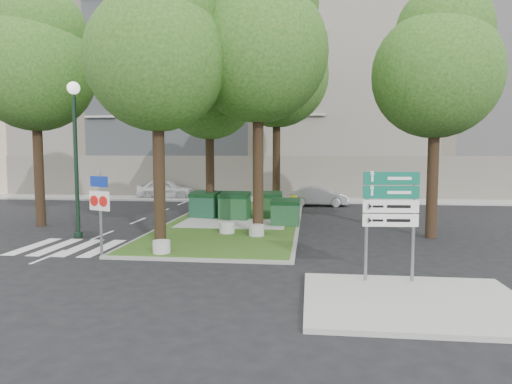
# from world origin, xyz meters

# --- Properties ---
(ground) EXTENTS (120.00, 120.00, 0.00)m
(ground) POSITION_xyz_m (0.00, 0.00, 0.00)
(ground) COLOR black
(ground) RESTS_ON ground
(median_island) EXTENTS (6.00, 16.00, 0.12)m
(median_island) POSITION_xyz_m (0.50, 8.00, 0.06)
(median_island) COLOR #294C15
(median_island) RESTS_ON ground
(median_kerb) EXTENTS (6.30, 16.30, 0.10)m
(median_kerb) POSITION_xyz_m (0.50, 8.00, 0.05)
(median_kerb) COLOR gray
(median_kerb) RESTS_ON ground
(sidewalk_corner) EXTENTS (5.00, 4.00, 0.12)m
(sidewalk_corner) POSITION_xyz_m (6.50, -3.50, 0.06)
(sidewalk_corner) COLOR #999993
(sidewalk_corner) RESTS_ON ground
(building_sidewalk) EXTENTS (42.00, 3.00, 0.12)m
(building_sidewalk) POSITION_xyz_m (0.00, 18.50, 0.06)
(building_sidewalk) COLOR #999993
(building_sidewalk) RESTS_ON ground
(zebra_crossing) EXTENTS (5.00, 3.00, 0.01)m
(zebra_crossing) POSITION_xyz_m (-3.75, 1.50, 0.01)
(zebra_crossing) COLOR silver
(zebra_crossing) RESTS_ON ground
(apartment_building) EXTENTS (41.00, 12.00, 16.00)m
(apartment_building) POSITION_xyz_m (0.00, 26.00, 8.00)
(apartment_building) COLOR #BFAE8F
(apartment_building) RESTS_ON ground
(tree_median_near_left) EXTENTS (5.20, 5.20, 10.53)m
(tree_median_near_left) POSITION_xyz_m (-1.41, 2.56, 7.32)
(tree_median_near_left) COLOR black
(tree_median_near_left) RESTS_ON ground
(tree_median_near_right) EXTENTS (5.60, 5.60, 11.46)m
(tree_median_near_right) POSITION_xyz_m (2.09, 4.56, 7.99)
(tree_median_near_right) COLOR black
(tree_median_near_right) RESTS_ON ground
(tree_median_mid) EXTENTS (4.80, 4.80, 9.99)m
(tree_median_mid) POSITION_xyz_m (-0.91, 9.06, 6.98)
(tree_median_mid) COLOR black
(tree_median_mid) RESTS_ON ground
(tree_median_far) EXTENTS (5.80, 5.80, 11.93)m
(tree_median_far) POSITION_xyz_m (2.29, 12.06, 8.32)
(tree_median_far) COLOR black
(tree_median_far) RESTS_ON ground
(tree_street_left) EXTENTS (5.40, 5.40, 11.00)m
(tree_street_left) POSITION_xyz_m (-8.41, 6.06, 7.65)
(tree_street_left) COLOR black
(tree_street_left) RESTS_ON ground
(tree_street_right) EXTENTS (5.00, 5.00, 10.06)m
(tree_street_right) POSITION_xyz_m (9.09, 5.06, 6.98)
(tree_street_right) COLOR black
(tree_street_right) RESTS_ON ground
(dumpster_a) EXTENTS (1.68, 1.37, 1.36)m
(dumpster_a) POSITION_xyz_m (-1.22, 8.86, 0.77)
(dumpster_a) COLOR #0F3723
(dumpster_a) RESTS_ON median_island
(dumpster_b) EXTENTS (1.60, 1.21, 1.38)m
(dumpster_b) POSITION_xyz_m (0.38, 8.39, 0.78)
(dumpster_b) COLOR #123E1A
(dumpster_b) RESTS_ON median_island
(dumpster_c) EXTENTS (1.53, 1.15, 1.33)m
(dumpster_c) POSITION_xyz_m (1.98, 9.26, 0.76)
(dumpster_c) COLOR #103510
(dumpster_c) RESTS_ON median_island
(dumpster_d) EXTENTS (1.35, 0.97, 1.23)m
(dumpster_d) POSITION_xyz_m (3.00, 6.86, 0.71)
(dumpster_d) COLOR #123C1B
(dumpster_d) RESTS_ON median_island
(bollard_left) EXTENTS (0.58, 0.58, 0.42)m
(bollard_left) POSITION_xyz_m (-0.78, 0.50, 0.33)
(bollard_left) COLOR #AFAEA9
(bollard_left) RESTS_ON median_island
(bollard_right) EXTENTS (0.62, 0.62, 0.44)m
(bollard_right) POSITION_xyz_m (1.99, 4.00, 0.34)
(bollard_right) COLOR #9B9B96
(bollard_right) RESTS_ON median_island
(bollard_mid) EXTENTS (0.64, 0.64, 0.46)m
(bollard_mid) POSITION_xyz_m (0.71, 4.47, 0.35)
(bollard_mid) COLOR #ABAAA5
(bollard_mid) RESTS_ON median_island
(litter_bin) EXTENTS (0.45, 0.45, 0.79)m
(litter_bin) POSITION_xyz_m (3.15, 12.74, 0.52)
(litter_bin) COLOR gold
(litter_bin) RESTS_ON median_island
(street_lamp) EXTENTS (0.50, 0.50, 6.25)m
(street_lamp) POSITION_xyz_m (-5.23, 3.36, 3.93)
(street_lamp) COLOR black
(street_lamp) RESTS_ON ground
(traffic_sign_pole) EXTENTS (0.82, 0.36, 2.86)m
(traffic_sign_pole) POSITION_xyz_m (-2.66, 0.05, 1.84)
(traffic_sign_pole) COLOR slate
(traffic_sign_pole) RESTS_ON ground
(directional_sign) EXTENTS (1.42, 0.18, 2.84)m
(directional_sign) POSITION_xyz_m (6.17, -2.00, 2.01)
(directional_sign) COLOR slate
(directional_sign) RESTS_ON sidewalk_corner
(car_white) EXTENTS (4.28, 1.74, 1.46)m
(car_white) POSITION_xyz_m (-6.51, 18.83, 0.73)
(car_white) COLOR silver
(car_white) RESTS_ON ground
(car_silver) EXTENTS (3.79, 1.36, 1.25)m
(car_silver) POSITION_xyz_m (4.68, 15.59, 0.62)
(car_silver) COLOR #96999D
(car_silver) RESTS_ON ground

